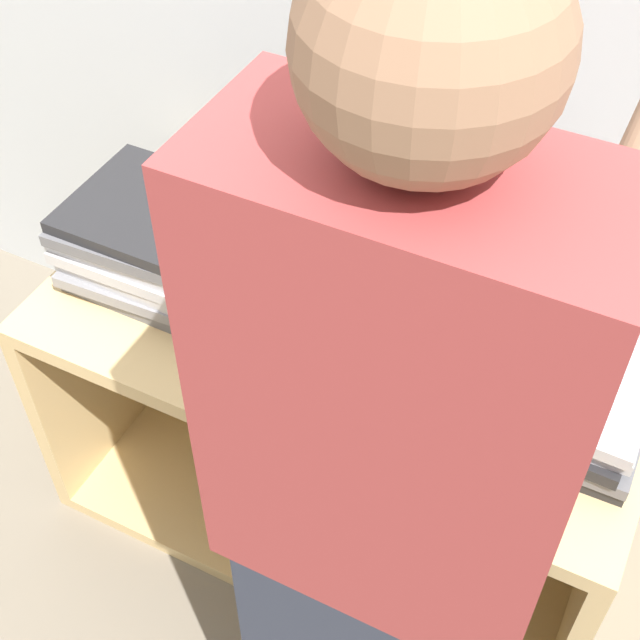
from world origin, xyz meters
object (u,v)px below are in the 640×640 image
Objects in this scene: laptop_open at (353,295)px; laptop_stack_right at (542,385)px; person at (385,536)px; laptop_stack_left at (165,242)px.

laptop_open is 0.95× the size of laptop_stack_right.
laptop_open is at bearing 118.66° from person.
laptop_stack_left is (-0.38, -0.06, 0.03)m from laptop_open.
laptop_open is 0.38m from laptop_stack_right.
laptop_stack_right is 0.49m from person.
laptop_stack_left is 0.75m from laptop_stack_right.
person reaches higher than laptop_open.
person is (-0.10, -0.46, 0.14)m from laptop_stack_right.
laptop_stack_right is (0.75, -0.00, -0.02)m from laptop_stack_left.
laptop_stack_left is 0.23× the size of person.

